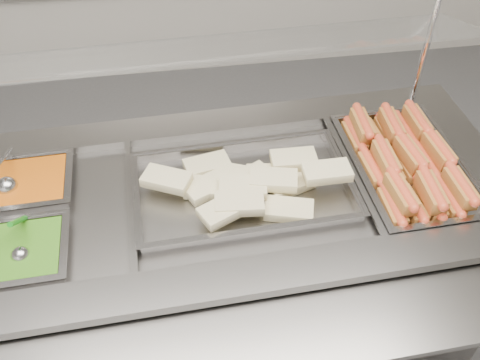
{
  "coord_description": "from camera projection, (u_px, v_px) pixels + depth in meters",
  "views": [
    {
      "loc": [
        -0.01,
        -0.68,
        2.0
      ],
      "look_at": [
        0.16,
        0.47,
        0.87
      ],
      "focal_mm": 40.0,
      "sensor_mm": 36.0,
      "label": 1
    }
  ],
  "objects": [
    {
      "name": "sneeze_guard",
      "position": [
        210.0,
        52.0,
        1.53
      ],
      "size": [
        1.58,
        0.33,
        0.42
      ],
      "color": "silver",
      "rests_on": "steam_counter"
    },
    {
      "name": "ladle",
      "position": [
        7.0,
        185.0,
        1.62
      ],
      "size": [
        0.07,
        0.19,
        0.13
      ],
      "color": "#AAABAF",
      "rests_on": "pan_beans"
    },
    {
      "name": "pan_beans",
      "position": [
        25.0,
        191.0,
        1.67
      ],
      "size": [
        0.29,
        0.24,
        0.09
      ],
      "color": "gray",
      "rests_on": "steam_counter"
    },
    {
      "name": "steam_counter",
      "position": [
        227.0,
        271.0,
        1.93
      ],
      "size": [
        1.81,
        0.85,
        0.85
      ],
      "color": "gray",
      "rests_on": "ground"
    },
    {
      "name": "pan_wraps",
      "position": [
        243.0,
        190.0,
        1.65
      ],
      "size": [
        0.66,
        0.4,
        0.07
      ],
      "color": "gray",
      "rests_on": "steam_counter"
    },
    {
      "name": "tray_rail",
      "position": [
        258.0,
        336.0,
        1.32
      ],
      "size": [
        1.72,
        0.41,
        0.05
      ],
      "color": "gray",
      "rests_on": "steam_counter"
    },
    {
      "name": "tortilla_wraps",
      "position": [
        249.0,
        183.0,
        1.63
      ],
      "size": [
        0.63,
        0.35,
        0.09
      ],
      "color": "beige",
      "rests_on": "pan_wraps"
    },
    {
      "name": "pan_peas",
      "position": [
        15.0,
        260.0,
        1.48
      ],
      "size": [
        0.29,
        0.24,
        0.09
      ],
      "color": "gray",
      "rests_on": "steam_counter"
    },
    {
      "name": "hotdogs_in_buns",
      "position": [
        403.0,
        161.0,
        1.7
      ],
      "size": [
        0.28,
        0.5,
        0.11
      ],
      "color": "#AA5A23",
      "rests_on": "pan_hotdogs"
    },
    {
      "name": "pan_hotdogs",
      "position": [
        405.0,
        172.0,
        1.73
      ],
      "size": [
        0.34,
        0.53,
        0.09
      ],
      "color": "gray",
      "rests_on": "steam_counter"
    },
    {
      "name": "serving_spoon",
      "position": [
        20.0,
        249.0,
        1.44
      ],
      "size": [
        0.05,
        0.17,
        0.14
      ],
      "color": "#AAABAF",
      "rests_on": "pan_peas"
    }
  ]
}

